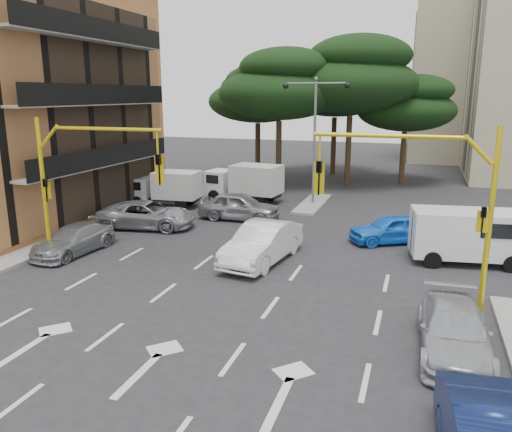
# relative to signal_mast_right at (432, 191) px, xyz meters

# --- Properties ---
(ground) EXTENTS (120.00, 120.00, 0.00)m
(ground) POSITION_rel_signal_mast_right_xyz_m (-6.80, -1.99, -3.88)
(ground) COLOR #28282B
(ground) RESTS_ON ground
(median_strip) EXTENTS (1.40, 6.00, 0.15)m
(median_strip) POSITION_rel_signal_mast_right_xyz_m (-6.80, 14.01, -3.81)
(median_strip) COLOR gray
(median_strip) RESTS_ON ground
(apartment_beige_far) EXTENTS (16.20, 12.15, 16.70)m
(apartment_beige_far) POSITION_rel_signal_mast_right_xyz_m (6.15, 42.01, 4.47)
(apartment_beige_far) COLOR tan
(apartment_beige_far) RESTS_ON ground
(pine_left_near) EXTENTS (9.15, 9.15, 10.23)m
(pine_left_near) POSITION_rel_signal_mast_right_xyz_m (-10.75, 19.96, 3.72)
(pine_left_near) COLOR #382616
(pine_left_near) RESTS_ON ground
(pine_center) EXTENTS (9.98, 9.98, 11.16)m
(pine_center) POSITION_rel_signal_mast_right_xyz_m (-5.75, 21.96, 4.41)
(pine_center) COLOR #382616
(pine_center) RESTS_ON ground
(pine_left_far) EXTENTS (8.32, 8.32, 9.30)m
(pine_left_far) POSITION_rel_signal_mast_right_xyz_m (-13.75, 23.96, 3.03)
(pine_left_far) COLOR #382616
(pine_left_far) RESTS_ON ground
(pine_right) EXTENTS (7.49, 7.49, 8.37)m
(pine_right) POSITION_rel_signal_mast_right_xyz_m (-1.75, 23.96, 2.33)
(pine_right) COLOR #382616
(pine_right) RESTS_ON ground
(pine_back) EXTENTS (9.15, 9.15, 10.23)m
(pine_back) POSITION_rel_signal_mast_right_xyz_m (-7.75, 26.96, 3.72)
(pine_back) COLOR #382616
(pine_back) RESTS_ON ground
(signal_mast_right) EXTENTS (5.79, 0.37, 6.00)m
(signal_mast_right) POSITION_rel_signal_mast_right_xyz_m (0.00, 0.00, 0.00)
(signal_mast_right) COLOR yellow
(signal_mast_right) RESTS_ON ground
(signal_mast_left) EXTENTS (5.79, 0.37, 6.00)m
(signal_mast_left) POSITION_rel_signal_mast_right_xyz_m (-13.61, 0.00, 0.00)
(signal_mast_left) COLOR yellow
(signal_mast_left) RESTS_ON ground
(street_lamp_center) EXTENTS (4.16, 0.36, 7.77)m
(street_lamp_center) POSITION_rel_signal_mast_right_xyz_m (-6.80, 14.01, 1.54)
(street_lamp_center) COLOR slate
(street_lamp_center) RESTS_ON median_strip
(car_white_hatch) EXTENTS (2.44, 5.19, 1.64)m
(car_white_hatch) POSITION_rel_signal_mast_right_xyz_m (-6.49, 2.37, -3.06)
(car_white_hatch) COLOR silver
(car_white_hatch) RESTS_ON ground
(car_blue_compact) EXTENTS (4.28, 3.36, 1.36)m
(car_blue_compact) POSITION_rel_signal_mast_right_xyz_m (-1.50, 7.01, -3.20)
(car_blue_compact) COLOR blue
(car_blue_compact) RESTS_ON ground
(car_silver_wagon) EXTENTS (2.07, 4.41, 1.24)m
(car_silver_wagon) POSITION_rel_signal_mast_right_xyz_m (-14.80, 0.85, -3.26)
(car_silver_wagon) COLOR gray
(car_silver_wagon) RESTS_ON ground
(car_silver_cross_a) EXTENTS (5.38, 3.11, 1.41)m
(car_silver_cross_a) POSITION_rel_signal_mast_right_xyz_m (-13.98, 5.72, -3.18)
(car_silver_cross_a) COLOR #A0A2A8
(car_silver_cross_a) RESTS_ON ground
(car_silver_cross_b) EXTENTS (4.61, 1.91, 1.56)m
(car_silver_cross_b) POSITION_rel_signal_mast_right_xyz_m (-9.93, 8.91, -3.10)
(car_silver_cross_b) COLOR gray
(car_silver_cross_b) RESTS_ON ground
(car_silver_parked) EXTENTS (1.96, 4.54, 1.30)m
(car_silver_parked) POSITION_rel_signal_mast_right_xyz_m (0.80, -3.25, -3.23)
(car_silver_parked) COLOR #ACAFB4
(car_silver_parked) RESTS_ON ground
(van_white) EXTENTS (4.81, 2.73, 2.27)m
(van_white) POSITION_rel_signal_mast_right_xyz_m (1.70, 5.00, -2.75)
(van_white) COLOR white
(van_white) RESTS_ON ground
(box_truck_a) EXTENTS (4.70, 2.30, 2.24)m
(box_truck_a) POSITION_rel_signal_mast_right_xyz_m (-15.58, 10.72, -2.76)
(box_truck_a) COLOR silver
(box_truck_a) RESTS_ON ground
(box_truck_b) EXTENTS (5.27, 2.71, 2.49)m
(box_truck_b) POSITION_rel_signal_mast_right_xyz_m (-11.30, 13.51, -2.64)
(box_truck_b) COLOR silver
(box_truck_b) RESTS_ON ground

